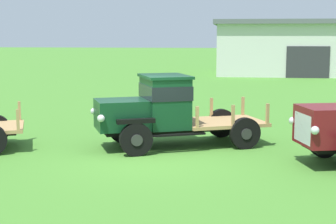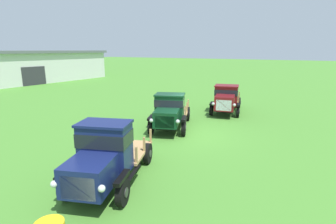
{
  "view_description": "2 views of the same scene",
  "coord_description": "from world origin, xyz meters",
  "views": [
    {
      "loc": [
        2.23,
        -13.01,
        3.22
      ],
      "look_at": [
        0.36,
        1.71,
        1.0
      ],
      "focal_mm": 55.0,
      "sensor_mm": 36.0,
      "label": 1
    },
    {
      "loc": [
        -12.27,
        -6.1,
        4.53
      ],
      "look_at": [
        0.36,
        1.71,
        1.0
      ],
      "focal_mm": 28.0,
      "sensor_mm": 36.0,
      "label": 2
    }
  ],
  "objects": [
    {
      "name": "ground_plane",
      "position": [
        0.0,
        0.0,
        0.0
      ],
      "size": [
        240.0,
        240.0,
        0.0
      ],
      "primitive_type": "plane",
      "color": "#47842D"
    },
    {
      "name": "vintage_truck_second_in_line",
      "position": [
        0.21,
        1.5,
        1.1
      ],
      "size": [
        5.23,
        3.54,
        2.09
      ],
      "color": "black",
      "rests_on": "ground"
    }
  ]
}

